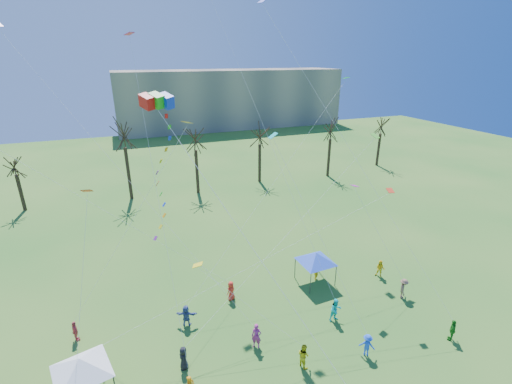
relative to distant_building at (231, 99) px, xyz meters
name	(u,v)px	position (x,y,z in m)	size (l,w,h in m)	color
distant_building	(231,99)	(0.00, 0.00, 0.00)	(60.00, 14.00, 15.00)	gray
bare_tree_row	(198,144)	(-19.80, -46.76, -0.53)	(69.92, 7.24, 11.26)	black
big_box_kite	(167,180)	(-27.70, -75.76, 4.46)	(4.61, 6.49, 18.91)	red
canopy_tent_white	(80,365)	(-33.54, -77.86, -4.92)	(3.94, 3.94, 3.05)	#3F3F44
canopy_tent_blue	(316,257)	(-15.62, -72.62, -5.04)	(3.87, 3.87, 2.90)	#3F3F44
festival_crowd	(272,324)	(-21.62, -76.98, -6.67)	(25.83, 10.60, 1.86)	#C44118
small_kites_aloft	(228,128)	(-22.64, -71.18, 6.23)	(29.88, 17.55, 33.71)	red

